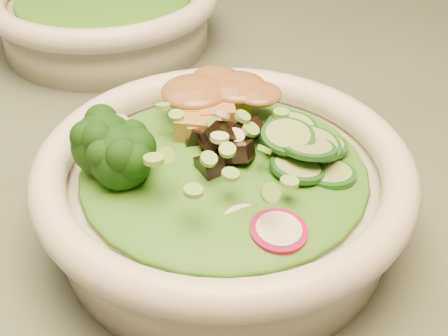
{
  "coord_description": "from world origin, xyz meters",
  "views": [
    {
      "loc": [
        -0.04,
        -0.35,
        1.04
      ],
      "look_at": [
        -0.03,
        -0.04,
        0.8
      ],
      "focal_mm": 50.0,
      "sensor_mm": 36.0,
      "label": 1
    }
  ],
  "objects": [
    {
      "name": "dining_table",
      "position": [
        0.0,
        0.0,
        0.64
      ],
      "size": [
        1.2,
        0.8,
        0.75
      ],
      "color": "black",
      "rests_on": "ground"
    },
    {
      "name": "salad_bowl",
      "position": [
        -0.03,
        -0.04,
        0.79
      ],
      "size": [
        0.24,
        0.24,
        0.07
      ],
      "rotation": [
        0.0,
        0.0,
        0.42
      ],
      "color": "silver",
      "rests_on": "dining_table"
    },
    {
      "name": "side_bowl",
      "position": [
        -0.15,
        0.26,
        0.78
      ],
      "size": [
        0.24,
        0.24,
        0.06
      ],
      "rotation": [
        0.0,
        0.0,
        -0.38
      ],
      "color": "silver",
      "rests_on": "dining_table"
    },
    {
      "name": "lettuce_bed",
      "position": [
        -0.03,
        -0.04,
        0.81
      ],
      "size": [
        0.18,
        0.18,
        0.02
      ],
      "primitive_type": "ellipsoid",
      "color": "#165712",
      "rests_on": "salad_bowl"
    },
    {
      "name": "broccoli_florets",
      "position": [
        -0.09,
        -0.04,
        0.82
      ],
      "size": [
        0.09,
        0.09,
        0.04
      ],
      "primitive_type": null,
      "rotation": [
        0.0,
        0.0,
        0.42
      ],
      "color": "black",
      "rests_on": "salad_bowl"
    },
    {
      "name": "radish_slices",
      "position": [
        -0.02,
        -0.09,
        0.81
      ],
      "size": [
        0.11,
        0.07,
        0.02
      ],
      "primitive_type": null,
      "rotation": [
        0.0,
        0.0,
        0.42
      ],
      "color": "#970B40",
      "rests_on": "salad_bowl"
    },
    {
      "name": "cucumber_slices",
      "position": [
        0.02,
        -0.03,
        0.82
      ],
      "size": [
        0.08,
        0.08,
        0.03
      ],
      "primitive_type": null,
      "rotation": [
        0.0,
        0.0,
        0.42
      ],
      "color": "#85B363",
      "rests_on": "salad_bowl"
    },
    {
      "name": "mushroom_heap",
      "position": [
        -0.04,
        -0.02,
        0.82
      ],
      "size": [
        0.08,
        0.08,
        0.04
      ],
      "primitive_type": null,
      "rotation": [
        0.0,
        0.0,
        0.42
      ],
      "color": "black",
      "rests_on": "salad_bowl"
    },
    {
      "name": "tofu_cubes",
      "position": [
        -0.04,
        0.02,
        0.82
      ],
      "size": [
        0.1,
        0.08,
        0.03
      ],
      "primitive_type": null,
      "rotation": [
        0.0,
        0.0,
        0.42
      ],
      "color": "#A88338",
      "rests_on": "salad_bowl"
    },
    {
      "name": "peanut_sauce",
      "position": [
        -0.04,
        0.02,
        0.83
      ],
      "size": [
        0.06,
        0.05,
        0.01
      ],
      "primitive_type": "ellipsoid",
      "color": "brown",
      "rests_on": "tofu_cubes"
    },
    {
      "name": "scallion_garnish",
      "position": [
        -0.03,
        -0.04,
        0.83
      ],
      "size": [
        0.17,
        0.17,
        0.02
      ],
      "primitive_type": null,
      "color": "#73B640",
      "rests_on": "salad_bowl"
    }
  ]
}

